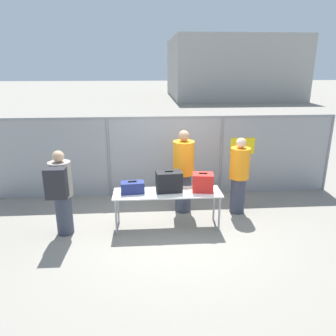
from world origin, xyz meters
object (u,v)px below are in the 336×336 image
object	(u,v)px
inspection_table	(167,195)
utility_trailer	(190,159)
security_worker_far	(239,175)
suitcase_black	(169,182)
suitcase_red	(203,182)
suitcase_navy	(133,187)
traveler_hooded	(61,190)
security_worker_near	(183,171)

from	to	relation	value
inspection_table	utility_trailer	distance (m)	3.54
inspection_table	security_worker_far	bearing A→B (deg)	20.50
suitcase_black	utility_trailer	world-z (taller)	suitcase_black
inspection_table	suitcase_red	distance (m)	0.73
inspection_table	utility_trailer	world-z (taller)	inspection_table
suitcase_red	utility_trailer	distance (m)	3.43
suitcase_navy	suitcase_red	bearing A→B (deg)	0.05
suitcase_black	utility_trailer	distance (m)	3.51
inspection_table	utility_trailer	size ratio (longest dim) A/B	0.46
inspection_table	suitcase_navy	world-z (taller)	suitcase_navy
suitcase_red	utility_trailer	xyz separation A→B (m)	(0.23, 3.39, -0.52)
suitcase_navy	security_worker_far	distance (m)	2.32
suitcase_navy	utility_trailer	size ratio (longest dim) A/B	0.10
traveler_hooded	security_worker_near	size ratio (longest dim) A/B	0.91
inspection_table	suitcase_red	size ratio (longest dim) A/B	4.74
suitcase_navy	security_worker_far	xyz separation A→B (m)	(2.25, 0.57, 0.00)
security_worker_near	security_worker_far	world-z (taller)	security_worker_near
security_worker_near	suitcase_red	bearing A→B (deg)	111.31
suitcase_red	utility_trailer	bearing A→B (deg)	86.04
utility_trailer	suitcase_red	bearing A→B (deg)	-93.96
suitcase_navy	traveler_hooded	size ratio (longest dim) A/B	0.28
traveler_hooded	inspection_table	bearing A→B (deg)	19.57
suitcase_black	suitcase_red	xyz separation A→B (m)	(0.66, -0.03, -0.02)
traveler_hooded	security_worker_far	bearing A→B (deg)	26.88
suitcase_red	traveler_hooded	world-z (taller)	traveler_hooded
inspection_table	utility_trailer	xyz separation A→B (m)	(0.93, 3.41, -0.28)
suitcase_navy	security_worker_near	size ratio (longest dim) A/B	0.26
inspection_table	suitcase_black	bearing A→B (deg)	56.57
utility_trailer	traveler_hooded	bearing A→B (deg)	-129.17
security_worker_far	inspection_table	bearing A→B (deg)	15.43
suitcase_black	security_worker_near	size ratio (longest dim) A/B	0.28
security_worker_near	inspection_table	bearing A→B (deg)	60.83
suitcase_red	security_worker_near	distance (m)	0.78
security_worker_near	utility_trailer	bearing A→B (deg)	-102.15
suitcase_navy	utility_trailer	bearing A→B (deg)	64.74
traveler_hooded	suitcase_red	bearing A→B (deg)	18.85
inspection_table	traveler_hooded	xyz separation A→B (m)	(-1.98, -0.16, 0.22)
suitcase_navy	traveler_hooded	bearing A→B (deg)	-172.19
traveler_hooded	suitcase_navy	bearing A→B (deg)	22.80
suitcase_red	traveler_hooded	xyz separation A→B (m)	(-2.67, -0.18, -0.02)
suitcase_navy	suitcase_red	distance (m)	1.37
suitcase_black	utility_trailer	bearing A→B (deg)	75.09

